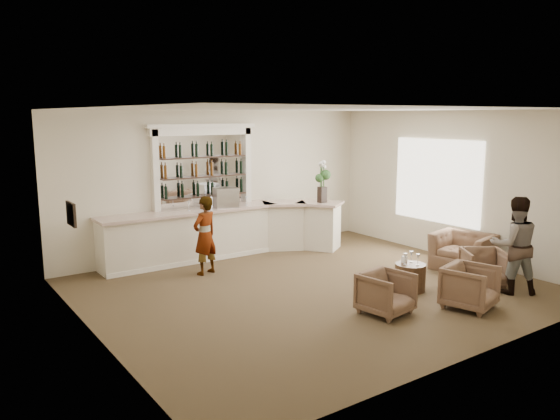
% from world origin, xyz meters
% --- Properties ---
extents(ground, '(8.00, 8.00, 0.00)m').
position_xyz_m(ground, '(0.00, 0.00, 0.00)').
color(ground, '#4D3C26').
rests_on(ground, ground).
extents(room_shell, '(8.04, 7.02, 3.32)m').
position_xyz_m(room_shell, '(0.16, 0.71, 2.34)').
color(room_shell, beige).
rests_on(room_shell, ground).
extents(bar_counter, '(5.72, 1.80, 1.14)m').
position_xyz_m(bar_counter, '(-0.16, 3.00, 0.57)').
color(bar_counter, white).
rests_on(bar_counter, ground).
extents(back_bar_alcove, '(2.64, 0.25, 3.00)m').
position_xyz_m(back_bar_alcove, '(-0.50, 3.41, 2.03)').
color(back_bar_alcove, white).
rests_on(back_bar_alcove, ground).
extents(cocktail_table, '(0.56, 0.56, 0.50)m').
position_xyz_m(cocktail_table, '(1.40, -1.08, 0.25)').
color(cocktail_table, '#4E3421').
rests_on(cocktail_table, ground).
extents(sommelier, '(0.67, 0.54, 1.60)m').
position_xyz_m(sommelier, '(-1.21, 2.02, 0.80)').
color(sommelier, gray).
rests_on(sommelier, ground).
extents(guest, '(1.09, 1.05, 1.77)m').
position_xyz_m(guest, '(2.82, -2.23, 0.89)').
color(guest, gray).
rests_on(guest, ground).
extents(armchair_left, '(0.85, 0.87, 0.69)m').
position_xyz_m(armchair_left, '(0.15, -1.68, 0.35)').
color(armchair_left, brown).
rests_on(armchair_left, ground).
extents(armchair_center, '(0.97, 0.99, 0.73)m').
position_xyz_m(armchair_center, '(1.50, -2.30, 0.37)').
color(armchair_center, brown).
rests_on(armchair_center, ground).
extents(armchair_right, '(1.05, 1.06, 0.70)m').
position_xyz_m(armchair_right, '(2.78, -1.67, 0.35)').
color(armchair_right, brown).
rests_on(armchair_right, ground).
extents(armchair_far, '(1.25, 1.36, 0.75)m').
position_xyz_m(armchair_far, '(3.40, -0.73, 0.38)').
color(armchair_far, brown).
rests_on(armchair_far, ground).
extents(espresso_machine, '(0.59, 0.53, 0.45)m').
position_xyz_m(espresso_machine, '(-0.17, 3.01, 1.36)').
color(espresso_machine, silver).
rests_on(espresso_machine, bar_counter).
extents(flower_vase, '(0.26, 0.26, 1.00)m').
position_xyz_m(flower_vase, '(2.04, 2.29, 1.70)').
color(flower_vase, black).
rests_on(flower_vase, bar_counter).
extents(wine_glass_bar_left, '(0.07, 0.07, 0.21)m').
position_xyz_m(wine_glass_bar_left, '(0.36, 2.98, 1.25)').
color(wine_glass_bar_left, white).
rests_on(wine_glass_bar_left, bar_counter).
extents(wine_glass_bar_right, '(0.07, 0.07, 0.21)m').
position_xyz_m(wine_glass_bar_right, '(-1.06, 3.05, 1.25)').
color(wine_glass_bar_right, white).
rests_on(wine_glass_bar_right, bar_counter).
extents(wine_glass_tbl_a, '(0.07, 0.07, 0.21)m').
position_xyz_m(wine_glass_tbl_a, '(1.28, -1.05, 0.60)').
color(wine_glass_tbl_a, white).
rests_on(wine_glass_tbl_a, cocktail_table).
extents(wine_glass_tbl_b, '(0.07, 0.07, 0.21)m').
position_xyz_m(wine_glass_tbl_b, '(1.50, -1.00, 0.60)').
color(wine_glass_tbl_b, white).
rests_on(wine_glass_tbl_b, cocktail_table).
extents(wine_glass_tbl_c, '(0.07, 0.07, 0.21)m').
position_xyz_m(wine_glass_tbl_c, '(1.44, -1.21, 0.60)').
color(wine_glass_tbl_c, white).
rests_on(wine_glass_tbl_c, cocktail_table).
extents(napkin_holder, '(0.08, 0.08, 0.12)m').
position_xyz_m(napkin_holder, '(1.38, -0.94, 0.56)').
color(napkin_holder, white).
rests_on(napkin_holder, cocktail_table).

